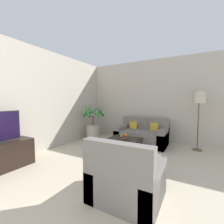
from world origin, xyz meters
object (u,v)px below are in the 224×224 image
Objects in this scene: fruit_bowl at (124,138)px; ottoman at (140,164)px; sofa_loveseat at (142,135)px; orange_fruit at (125,135)px; potted_palm at (93,127)px; apple_red at (125,136)px; coffee_table at (125,140)px; floor_lamp at (199,101)px; armchair at (126,179)px; apple_green at (121,136)px.

fruit_bowl is 1.11m from ottoman.
sofa_loveseat is 1.01m from orange_fruit.
sofa_loveseat is 1.96m from ottoman.
fruit_bowl is at bearing -25.65° from potted_palm.
potted_palm is 1.70m from apple_red.
sofa_loveseat is 5.63× the size of fruit_bowl.
fruit_bowl is 0.07m from apple_red.
apple_red is (1.52, -0.75, 0.01)m from potted_palm.
potted_palm reaches higher than coffee_table.
fruit_bowl is at bearing -143.96° from floor_lamp.
orange_fruit is (-0.02, 0.09, 0.01)m from apple_red.
armchair reaches higher than apple_red.
orange_fruit reaches higher than ottoman.
fruit_bowl is at bearing 115.69° from armchair.
ottoman is (0.71, -0.82, -0.23)m from fruit_bowl.
floor_lamp reaches higher than ottoman.
potted_palm is 19.66× the size of apple_red.
orange_fruit is (-1.63, -1.14, -0.87)m from floor_lamp.
orange_fruit reaches higher than coffee_table.
floor_lamp is 18.41× the size of orange_fruit.
apple_green is 1.14m from ottoman.
armchair is (0.76, -1.67, -0.19)m from orange_fruit.
sofa_loveseat is (1.62, 0.32, -0.17)m from potted_palm.
armchair is at bearing -65.12° from coffee_table.
sofa_loveseat reaches higher than apple_green.
ottoman is (0.77, -0.80, -0.29)m from apple_green.
ottoman is at bearing 95.02° from armchair.
ottoman is at bearing -46.01° from apple_green.
sofa_loveseat is 21.35× the size of apple_green.
coffee_table is 0.18m from apple_red.
potted_palm is 1.62m from coffee_table.
sofa_loveseat is at bearing 11.33° from potted_palm.
potted_palm is 3.29m from floor_lamp.
sofa_loveseat is at bearing 83.01° from fruit_bowl.
ottoman is (0.58, -1.87, -0.10)m from sofa_loveseat.
sofa_loveseat is 2.28× the size of ottoman.
apple_red is at bearing -43.86° from fruit_bowl.
floor_lamp reaches higher than fruit_bowl.
sofa_loveseat reaches higher than fruit_bowl.
floor_lamp is at bearing 37.27° from apple_red.
coffee_table is at bearing -23.19° from potted_palm.
coffee_table is at bearing -146.03° from floor_lamp.
armchair is at bearing -84.98° from ottoman.
potted_palm is at bearing 144.98° from ottoman.
armchair is (2.27, -2.33, -0.17)m from potted_palm.
potted_palm is 0.81× the size of floor_lamp.
potted_palm is 1.66m from fruit_bowl.
ottoman is at bearing -51.80° from orange_fruit.
fruit_bowl is (-1.64, -1.19, -0.94)m from floor_lamp.
armchair is (0.74, -1.58, -0.18)m from apple_red.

